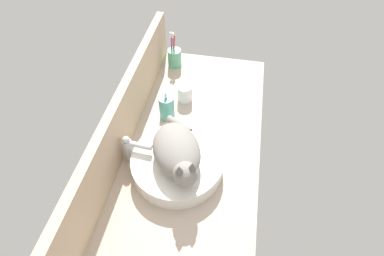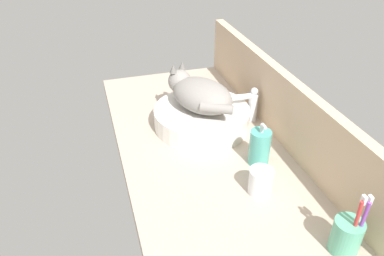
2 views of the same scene
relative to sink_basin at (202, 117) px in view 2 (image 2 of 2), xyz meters
The scene contains 8 objects.
ground_plane 14.18cm from the sink_basin, 12.03° to the right, with size 126.29×58.22×4.00cm, color #B2A08E.
backsplash_panel 28.89cm from the sink_basin, 62.65° to the left, with size 126.29×3.60×23.71cm, color #CCAD8C.
sink_basin is the anchor object (origin of this frame).
cat 9.49cm from the sink_basin, 149.55° to the right, with size 30.23×26.54×14.00cm.
faucet 19.07cm from the sink_basin, 85.80° to the left, with size 3.63×11.85×13.60cm.
soap_dispenser 28.86cm from the sink_basin, 21.64° to the left, with size 6.71×6.71×15.22cm.
toothbrush_cup 66.59cm from the sink_basin, 13.59° to the left, with size 7.16×7.16×18.66cm.
water_glass 39.96cm from the sink_basin, ahead, with size 7.06×7.06×7.99cm.
Camera 2 is at (100.24, -34.93, 75.20)cm, focal length 35.00 mm.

